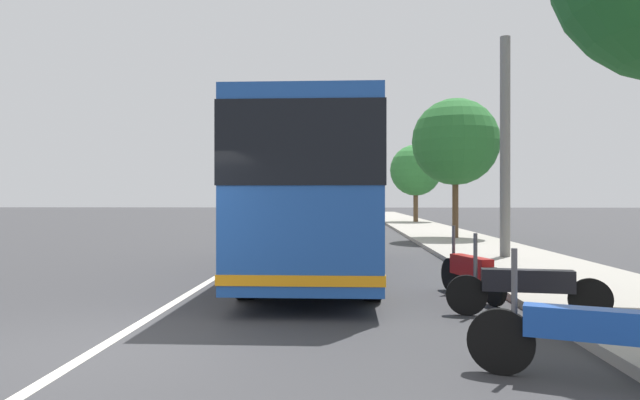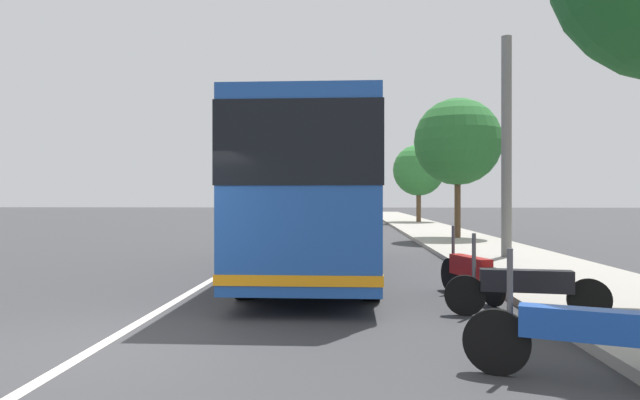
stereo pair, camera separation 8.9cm
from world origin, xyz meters
name	(u,v)px [view 1 (the left image)]	position (x,y,z in m)	size (l,w,h in m)	color
ground_plane	(95,351)	(0.00, 0.00, 0.00)	(220.00, 220.00, 0.00)	#38383A
sidewalk_curb	(503,257)	(10.00, -7.57, 0.07)	(110.00, 3.60, 0.14)	#9E998E
lane_divider_line	(247,258)	(10.00, 0.00, 0.00)	(110.00, 0.16, 0.01)	silver
coach_bus	(319,188)	(6.61, -2.31, 2.04)	(10.19, 2.58, 3.48)	#1E4C9E
motorcycle_by_tree	(594,335)	(-0.97, -5.29, 0.48)	(0.92, 2.26, 1.28)	black
motorcycle_angled	(526,286)	(2.02, -5.64, 0.47)	(0.45, 2.36, 1.26)	black
motorcycle_mid_row	(471,272)	(3.62, -5.18, 0.48)	(2.06, 0.70, 1.27)	black
car_side_street	(337,211)	(43.88, -2.25, 0.68)	(4.14, 2.02, 1.44)	gold
car_oncoming	(344,214)	(32.89, -2.87, 0.70)	(4.61, 1.86, 1.48)	silver
car_behind_bus	(329,217)	(27.38, -1.94, 0.70)	(4.69, 1.88, 1.48)	gray
car_ahead_same_lane	(280,212)	(38.25, 2.37, 0.70)	(4.19, 2.05, 1.45)	red
roadside_tree_mid_block	(455,142)	(17.20, -7.64, 4.21)	(3.69, 3.69, 6.06)	brown
roadside_tree_far_block	(416,170)	(33.64, -8.10, 3.87)	(3.72, 3.72, 5.74)	brown
utility_pole	(505,149)	(9.50, -7.50, 3.20)	(0.29, 0.29, 6.41)	slate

